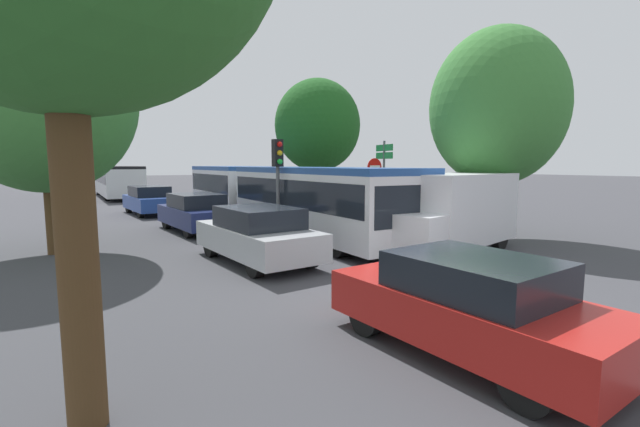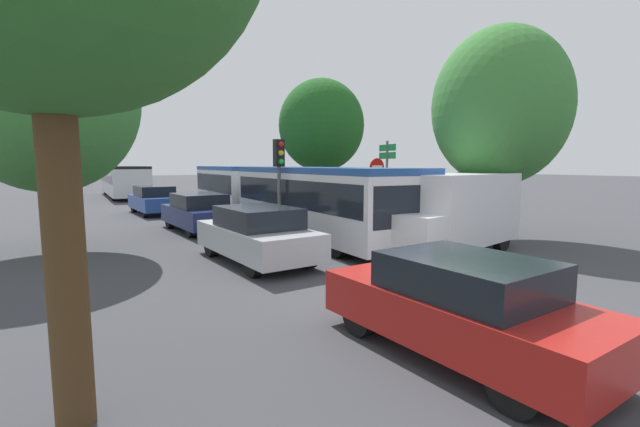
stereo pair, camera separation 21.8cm
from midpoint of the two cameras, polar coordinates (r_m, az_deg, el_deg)
ground_plane at (r=8.53m, az=16.96°, el=-11.34°), size 200.00×200.00×0.00m
articulated_bus at (r=18.08m, az=-5.51°, el=2.90°), size 2.99×16.76×2.48m
city_bus_rear at (r=37.33m, az=-24.56°, el=4.19°), size 2.68×11.37×2.44m
queued_car_red at (r=6.22m, az=19.24°, el=-11.49°), size 1.87×4.01×1.37m
queued_car_silver at (r=11.38m, az=-7.83°, el=-2.76°), size 2.02×4.33×1.47m
queued_car_navy at (r=17.16m, az=-15.52°, el=0.18°), size 2.00×4.29×1.46m
queued_car_blue at (r=23.83m, az=-21.00°, el=1.72°), size 2.01×4.31×1.47m
white_van at (r=12.96m, az=17.65°, el=0.33°), size 5.29×2.93×2.31m
traffic_light at (r=14.30m, az=-5.02°, el=6.22°), size 0.33×0.37×3.40m
no_entry_sign at (r=17.07m, az=7.94°, el=4.15°), size 0.70×0.08×2.82m
direction_sign_post at (r=19.09m, az=9.25°, el=6.41°), size 0.34×1.38×3.60m
tree_left_mid at (r=14.57m, az=-32.37°, el=13.01°), size 5.00×5.00×7.17m
tree_right_near at (r=15.97m, az=23.25°, el=12.91°), size 4.47×4.47×7.12m
tree_right_mid at (r=23.99m, az=0.45°, el=11.66°), size 4.69×4.69×7.23m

